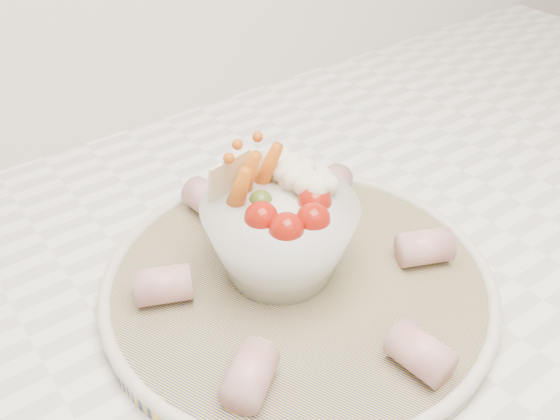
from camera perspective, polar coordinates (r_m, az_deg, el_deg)
serving_platter at (r=0.58m, az=1.69°, el=-6.61°), size 0.47×0.47×0.02m
veggie_bowl at (r=0.56m, az=0.02°, el=-1.88°), size 0.14×0.14×0.12m
cured_meat_rolls at (r=0.57m, az=1.72°, el=-5.09°), size 0.28×0.33×0.03m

